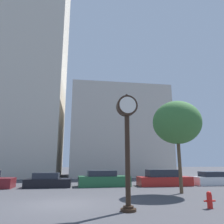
{
  "coord_description": "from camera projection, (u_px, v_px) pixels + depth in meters",
  "views": [
    {
      "loc": [
        0.72,
        -11.91,
        2.01
      ],
      "look_at": [
        4.2,
        10.8,
        7.39
      ],
      "focal_mm": 35.0,
      "sensor_mm": 36.0,
      "label": 1
    }
  ],
  "objects": [
    {
      "name": "ground_plane",
      "position": [
        62.0,
        204.0,
        10.9
      ],
      "size": [
        200.0,
        200.0,
        0.0
      ],
      "primitive_type": "plane",
      "color": "#424247"
    },
    {
      "name": "building_tall_tower",
      "position": [
        24.0,
        63.0,
        36.93
      ],
      "size": [
        13.61,
        12.0,
        37.14
      ],
      "color": "beige",
      "rests_on": "ground_plane"
    },
    {
      "name": "building_storefront_row",
      "position": [
        117.0,
        133.0,
        36.6
      ],
      "size": [
        14.91,
        12.0,
        13.72
      ],
      "color": "beige",
      "rests_on": "ground_plane"
    },
    {
      "name": "street_clock",
      "position": [
        127.0,
        131.0,
        10.07
      ],
      "size": [
        0.96,
        0.68,
        5.25
      ],
      "color": "black",
      "rests_on": "ground_plane"
    },
    {
      "name": "car_black",
      "position": [
        48.0,
        181.0,
        18.53
      ],
      "size": [
        3.82,
        1.76,
        1.21
      ],
      "rotation": [
        0.0,
        0.0,
        -0.01
      ],
      "color": "black",
      "rests_on": "ground_plane"
    },
    {
      "name": "car_green",
      "position": [
        104.0,
        180.0,
        19.3
      ],
      "size": [
        4.59,
        1.99,
        1.36
      ],
      "rotation": [
        0.0,
        0.0,
        0.04
      ],
      "color": "#236038",
      "rests_on": "ground_plane"
    },
    {
      "name": "car_red",
      "position": [
        164.0,
        179.0,
        19.82
      ],
      "size": [
        4.8,
        1.81,
        1.43
      ],
      "rotation": [
        0.0,
        0.0,
        -0.01
      ],
      "color": "red",
      "rests_on": "ground_plane"
    },
    {
      "name": "car_white",
      "position": [
        214.0,
        179.0,
        20.54
      ],
      "size": [
        3.97,
        1.77,
        1.22
      ],
      "rotation": [
        0.0,
        0.0,
        -0.02
      ],
      "color": "silver",
      "rests_on": "ground_plane"
    },
    {
      "name": "fire_hydrant_near",
      "position": [
        209.0,
        200.0,
        9.97
      ],
      "size": [
        0.54,
        0.24,
        0.74
      ],
      "color": "red",
      "rests_on": "ground_plane"
    },
    {
      "name": "bare_tree",
      "position": [
        177.0,
        123.0,
        15.87
      ],
      "size": [
        3.47,
        3.47,
        6.45
      ],
      "color": "brown",
      "rests_on": "ground_plane"
    }
  ]
}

